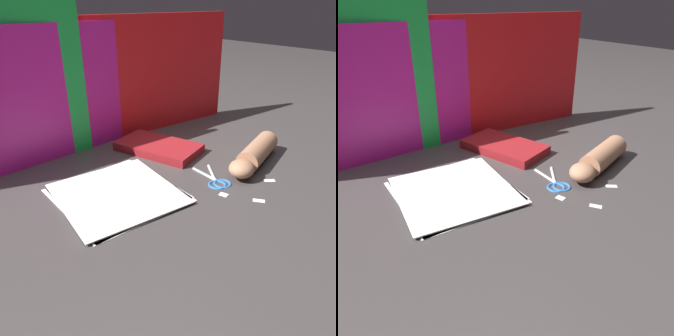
# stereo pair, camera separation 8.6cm
# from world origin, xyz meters

# --- Properties ---
(ground_plane) EXTENTS (6.00, 6.00, 0.00)m
(ground_plane) POSITION_xyz_m (0.00, 0.00, 0.00)
(ground_plane) COLOR #3D3838
(backdrop_panel_center) EXTENTS (0.84, 0.08, 0.41)m
(backdrop_panel_center) POSITION_xyz_m (0.03, 0.39, 0.21)
(backdrop_panel_center) COLOR #D81E9E
(backdrop_panel_center) RESTS_ON ground_plane
(backdrop_panel_right) EXTENTS (0.72, 0.06, 0.43)m
(backdrop_panel_right) POSITION_xyz_m (0.28, 0.39, 0.21)
(backdrop_panel_right) COLOR red
(backdrop_panel_right) RESTS_ON ground_plane
(paper_stack) EXTENTS (0.32, 0.33, 0.01)m
(paper_stack) POSITION_xyz_m (-0.09, 0.05, 0.00)
(paper_stack) COLOR white
(paper_stack) RESTS_ON ground_plane
(book_closed) EXTENTS (0.24, 0.31, 0.03)m
(book_closed) POSITION_xyz_m (0.17, 0.20, 0.01)
(book_closed) COLOR maroon
(book_closed) RESTS_ON ground_plane
(scissors) EXTENTS (0.11, 0.15, 0.01)m
(scissors) POSITION_xyz_m (0.17, -0.07, 0.00)
(scissors) COLOR silver
(scissors) RESTS_ON ground_plane
(hand_forearm) EXTENTS (0.30, 0.16, 0.07)m
(hand_forearm) POSITION_xyz_m (0.34, -0.07, 0.03)
(hand_forearm) COLOR #A87556
(hand_forearm) RESTS_ON ground_plane
(paper_scrap_near) EXTENTS (0.02, 0.03, 0.00)m
(paper_scrap_near) POSITION_xyz_m (0.13, -0.13, 0.00)
(paper_scrap_near) COLOR white
(paper_scrap_near) RESTS_ON ground_plane
(paper_scrap_mid) EXTENTS (0.03, 0.03, 0.00)m
(paper_scrap_mid) POSITION_xyz_m (0.29, -0.17, 0.00)
(paper_scrap_mid) COLOR white
(paper_scrap_mid) RESTS_ON ground_plane
(paper_scrap_far) EXTENTS (0.03, 0.03, 0.00)m
(paper_scrap_far) POSITION_xyz_m (0.18, -0.21, 0.00)
(paper_scrap_far) COLOR white
(paper_scrap_far) RESTS_ON ground_plane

